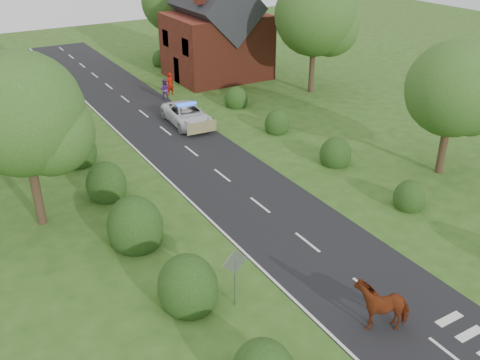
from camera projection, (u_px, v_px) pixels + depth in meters
ground at (368, 291)px, 21.32m from camera, size 120.00×120.00×0.00m
road at (199, 157)px, 32.80m from camera, size 6.00×70.00×0.02m
road_markings at (190, 175)px, 30.48m from camera, size 4.96×70.00×0.01m
hedgerow_left at (112, 194)px, 26.96m from camera, size 2.75×50.41×3.00m
hedgerow_right at (322, 148)px, 32.67m from camera, size 2.10×45.78×2.10m
tree_left_a at (29, 119)px, 23.53m from camera, size 5.74×5.60×8.38m
tree_right_a at (458, 93)px, 28.80m from camera, size 5.33×5.20×7.56m
tree_right_b at (319, 18)px, 41.88m from camera, size 6.56×6.40×9.40m
tree_right_c at (176, 4)px, 52.11m from camera, size 6.15×6.00×8.58m
road_sign at (235, 270)px, 19.82m from camera, size 1.06×0.08×2.53m
house at (216, 34)px, 46.91m from camera, size 8.00×7.40×9.17m
cow at (382, 306)px, 19.32m from camera, size 2.50×2.00×1.57m
police_van at (187, 115)px, 37.48m from camera, size 2.66×5.27×1.56m
pedestrian_red at (170, 84)px, 43.38m from camera, size 0.73×0.55×1.83m
pedestrian_purple at (164, 89)px, 42.29m from camera, size 1.04×0.98×1.70m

